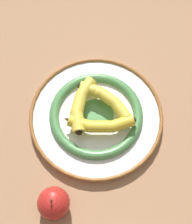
% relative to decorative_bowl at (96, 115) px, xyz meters
% --- Properties ---
extents(ground_plane, '(2.80, 2.80, 0.00)m').
position_rel_decorative_bowl_xyz_m(ground_plane, '(-0.04, 0.00, -0.02)').
color(ground_plane, '#A87A56').
extents(decorative_bowl, '(0.35, 0.35, 0.03)m').
position_rel_decorative_bowl_xyz_m(decorative_bowl, '(0.00, 0.00, 0.00)').
color(decorative_bowl, white).
rests_on(decorative_bowl, ground_plane).
extents(banana_a, '(0.15, 0.14, 0.03)m').
position_rel_decorative_bowl_xyz_m(banana_a, '(0.02, 0.04, 0.03)').
color(banana_a, yellow).
rests_on(banana_a, decorative_bowl).
extents(banana_b, '(0.06, 0.17, 0.03)m').
position_rel_decorative_bowl_xyz_m(banana_b, '(-0.04, -0.00, 0.03)').
color(banana_b, yellow).
rests_on(banana_b, decorative_bowl).
extents(banana_c, '(0.15, 0.11, 0.03)m').
position_rel_decorative_bowl_xyz_m(banana_c, '(0.02, -0.04, 0.03)').
color(banana_c, yellow).
rests_on(banana_c, decorative_bowl).
extents(apple, '(0.08, 0.08, 0.09)m').
position_rel_decorative_bowl_xyz_m(apple, '(0.22, 0.11, 0.02)').
color(apple, red).
rests_on(apple, ground_plane).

